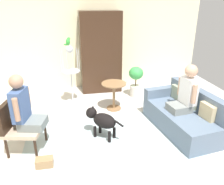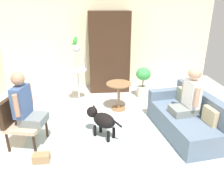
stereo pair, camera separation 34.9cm
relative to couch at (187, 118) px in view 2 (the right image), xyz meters
The scene contains 14 objects.
ground_plane 1.49m from the couch, behind, with size 7.04×7.04×0.00m, color beige.
back_wall 3.27m from the couch, 117.49° to the left, with size 6.14×0.12×2.56m, color beige.
area_rug 1.53m from the couch, behind, with size 3.00×1.97×0.01m, color #9EB2B7.
couch is the anchor object (origin of this frame).
armchair 3.03m from the couch, behind, with size 0.68×0.71×0.87m.
person_on_couch 0.49m from the couch, 130.70° to the right, with size 0.50×0.50×0.89m.
person_on_armchair 2.92m from the couch, behind, with size 0.53×0.52×0.89m.
round_end_table 1.60m from the couch, 137.36° to the left, with size 0.56×0.56×0.64m.
dog 1.61m from the couch, behind, with size 0.62×0.59×0.56m.
bird_cage_stand 2.69m from the couch, 142.55° to the left, with size 0.44×0.44×1.42m.
parrot 2.92m from the couch, 142.73° to the left, with size 0.17×0.10×0.18m.
potted_plant 1.79m from the couch, 105.21° to the left, with size 0.37×0.37×0.80m.
armoire_cabinet 2.79m from the couch, 118.54° to the left, with size 1.06×0.56×2.11m, color #382316.
handbag 2.68m from the couch, 165.95° to the right, with size 0.26×0.16×0.14m, color #99724C.
Camera 2 is at (-0.32, -3.37, 2.36)m, focal length 36.05 mm.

